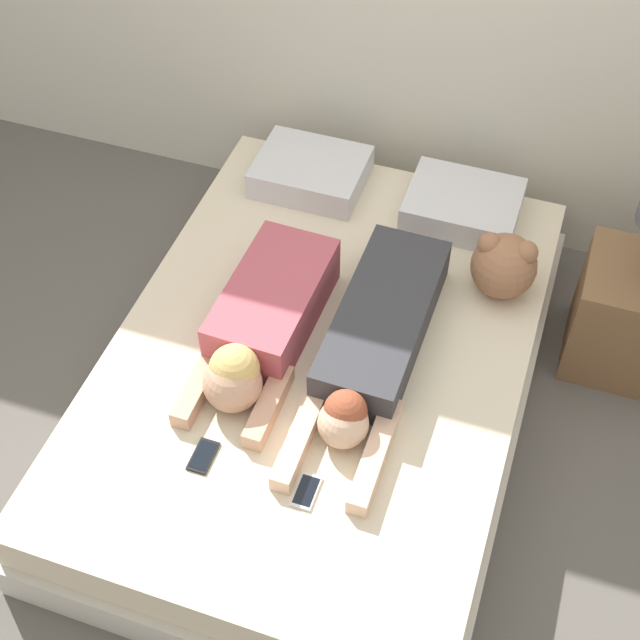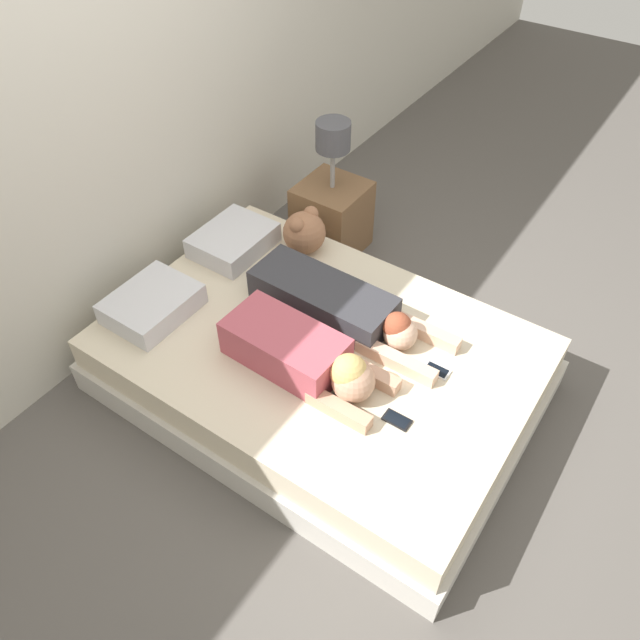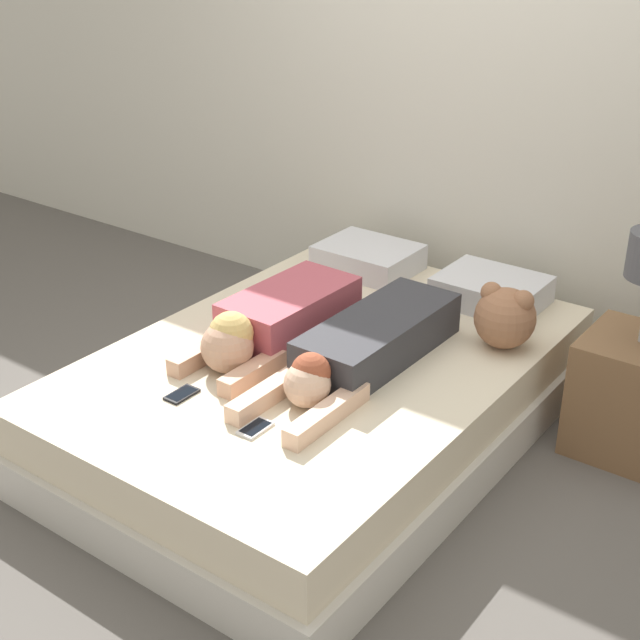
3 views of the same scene
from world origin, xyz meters
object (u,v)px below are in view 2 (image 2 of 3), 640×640
(person_right, at_px, (341,306))
(plush_toy, at_px, (304,232))
(nightstand, at_px, (332,211))
(bed, at_px, (320,365))
(person_left, at_px, (306,356))
(pillow_head_right, at_px, (233,240))
(pillow_head_left, at_px, (152,304))
(cell_phone_right, at_px, (437,370))
(cell_phone_left, at_px, (397,420))

(person_right, height_order, plush_toy, plush_toy)
(nightstand, bearing_deg, person_right, -144.02)
(person_right, relative_size, nightstand, 1.22)
(bed, bearing_deg, person_left, -164.30)
(bed, height_order, pillow_head_right, pillow_head_right)
(plush_toy, relative_size, nightstand, 0.28)
(pillow_head_left, distance_m, person_right, 1.00)
(person_left, bearing_deg, plush_toy, 35.91)
(pillow_head_left, relative_size, person_left, 0.53)
(cell_phone_right, bearing_deg, person_right, 85.51)
(pillow_head_left, distance_m, cell_phone_right, 1.53)
(person_left, bearing_deg, nightstand, 28.67)
(bed, relative_size, nightstand, 2.35)
(cell_phone_left, xyz_separation_m, plush_toy, (0.78, 1.08, 0.13))
(pillow_head_left, xyz_separation_m, nightstand, (1.41, -0.21, -0.14))
(pillow_head_left, height_order, person_left, person_left)
(pillow_head_left, distance_m, cell_phone_left, 1.44)
(cell_phone_right, xyz_separation_m, plush_toy, (0.41, 1.09, 0.13))
(pillow_head_right, bearing_deg, person_right, -98.90)
(pillow_head_right, distance_m, cell_phone_left, 1.53)
(pillow_head_right, relative_size, plush_toy, 1.73)
(cell_phone_right, relative_size, plush_toy, 0.49)
(pillow_head_left, xyz_separation_m, pillow_head_right, (0.67, 0.00, 0.00))
(bed, bearing_deg, plush_toy, 41.48)
(cell_phone_right, distance_m, nightstand, 1.54)
(pillow_head_right, bearing_deg, cell_phone_left, -111.02)
(pillow_head_right, relative_size, person_left, 0.53)
(pillow_head_left, height_order, person_right, person_right)
(bed, xyz_separation_m, pillow_head_right, (0.33, 0.85, 0.25))
(cell_phone_right, bearing_deg, plush_toy, 69.32)
(cell_phone_left, xyz_separation_m, nightstand, (1.29, 1.22, -0.08))
(person_right, bearing_deg, person_left, -170.93)
(pillow_head_left, height_order, nightstand, nightstand)
(cell_phone_left, bearing_deg, nightstand, 43.30)
(cell_phone_right, bearing_deg, pillow_head_left, 108.70)
(pillow_head_right, relative_size, cell_phone_left, 3.56)
(bed, bearing_deg, person_right, 2.09)
(cell_phone_left, bearing_deg, pillow_head_left, 94.76)
(bed, xyz_separation_m, cell_phone_right, (0.15, -0.59, 0.19))
(plush_toy, xyz_separation_m, nightstand, (0.51, 0.14, -0.21))
(cell_phone_right, bearing_deg, cell_phone_left, 177.72)
(pillow_head_right, distance_m, person_left, 1.06)
(bed, height_order, pillow_head_left, pillow_head_left)
(pillow_head_right, height_order, nightstand, nightstand)
(person_left, distance_m, nightstand, 1.47)
(pillow_head_right, bearing_deg, person_left, -120.56)
(pillow_head_right, height_order, plush_toy, plush_toy)
(bed, bearing_deg, pillow_head_right, 68.65)
(pillow_head_right, relative_size, nightstand, 0.49)
(person_right, relative_size, plush_toy, 4.29)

